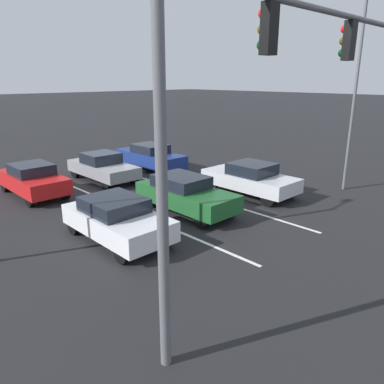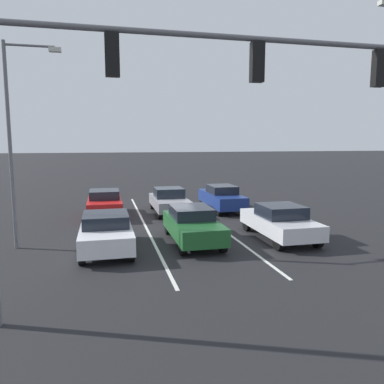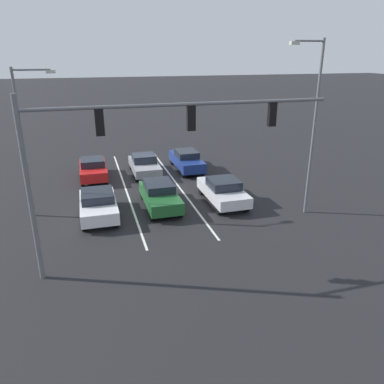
# 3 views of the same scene
# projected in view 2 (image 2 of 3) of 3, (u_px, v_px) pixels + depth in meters

# --- Properties ---
(ground_plane) EXTENTS (240.00, 240.00, 0.00)m
(ground_plane) POSITION_uv_depth(u_px,v_px,m) (170.00, 214.00, 21.62)
(ground_plane) COLOR black
(lane_stripe_left_divider) EXTENTS (0.12, 17.15, 0.01)m
(lane_stripe_left_divider) POSITION_uv_depth(u_px,v_px,m) (212.00, 221.00, 19.54)
(lane_stripe_left_divider) COLOR silver
(lane_stripe_left_divider) RESTS_ON ground_plane
(lane_stripe_center_divider) EXTENTS (0.12, 17.15, 0.01)m
(lane_stripe_center_divider) POSITION_uv_depth(u_px,v_px,m) (145.00, 225.00, 18.74)
(lane_stripe_center_divider) COLOR silver
(lane_stripe_center_divider) RESTS_ON ground_plane
(car_silver_leftlane_front) EXTENTS (1.92, 4.43, 1.48)m
(car_silver_leftlane_front) POSITION_uv_depth(u_px,v_px,m) (280.00, 221.00, 16.01)
(car_silver_leftlane_front) COLOR silver
(car_silver_leftlane_front) RESTS_ON ground_plane
(car_darkgreen_midlane_front) EXTENTS (1.79, 4.39, 1.45)m
(car_darkgreen_midlane_front) POSITION_uv_depth(u_px,v_px,m) (192.00, 224.00, 15.47)
(car_darkgreen_midlane_front) COLOR #1E5928
(car_darkgreen_midlane_front) RESTS_ON ground_plane
(car_white_rightlane_front) EXTENTS (1.91, 4.06, 1.43)m
(car_white_rightlane_front) POSITION_uv_depth(u_px,v_px,m) (106.00, 232.00, 14.24)
(car_white_rightlane_front) COLOR silver
(car_white_rightlane_front) RESTS_ON ground_plane
(car_gray_midlane_second) EXTENTS (1.85, 4.31, 1.46)m
(car_gray_midlane_second) POSITION_uv_depth(u_px,v_px,m) (169.00, 200.00, 21.81)
(car_gray_midlane_second) COLOR gray
(car_gray_midlane_second) RESTS_ON ground_plane
(car_red_rightlane_second) EXTENTS (1.81, 4.15, 1.47)m
(car_red_rightlane_second) POSITION_uv_depth(u_px,v_px,m) (105.00, 203.00, 20.87)
(car_red_rightlane_second) COLOR red
(car_red_rightlane_second) RESTS_ON ground_plane
(car_navy_leftlane_second) EXTENTS (1.71, 4.71, 1.51)m
(car_navy_leftlane_second) POSITION_uv_depth(u_px,v_px,m) (222.00, 197.00, 22.73)
(car_navy_leftlane_second) COLOR navy
(car_navy_leftlane_second) RESTS_ON ground_plane
(traffic_signal_gantry) EXTENTS (12.08, 0.37, 7.19)m
(traffic_signal_gantry) POSITION_uv_depth(u_px,v_px,m) (164.00, 90.00, 8.69)
(traffic_signal_gantry) COLOR slate
(traffic_signal_gantry) RESTS_ON ground_plane
(street_lamp_right_shoulder) EXTENTS (2.07, 0.24, 7.83)m
(street_lamp_right_shoulder) POSITION_uv_depth(u_px,v_px,m) (16.00, 131.00, 14.11)
(street_lamp_right_shoulder) COLOR slate
(street_lamp_right_shoulder) RESTS_ON ground_plane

